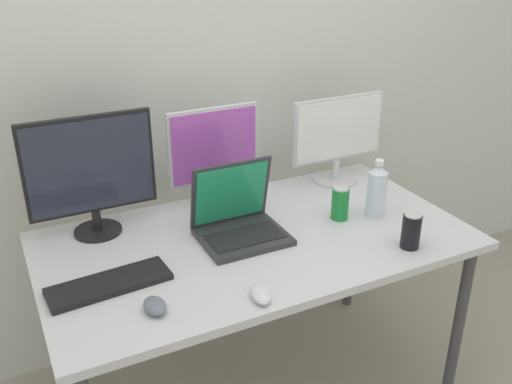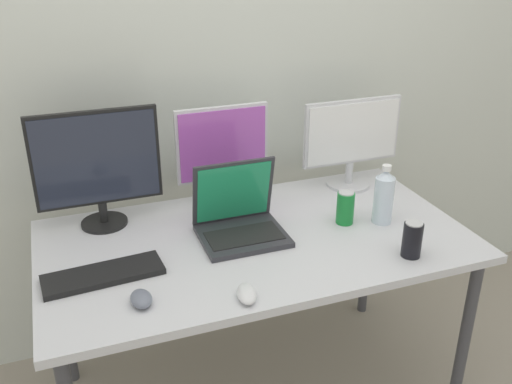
% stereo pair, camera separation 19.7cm
% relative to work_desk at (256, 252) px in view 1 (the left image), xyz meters
% --- Properties ---
extents(wall_back, '(7.00, 0.08, 2.60)m').
position_rel_work_desk_xyz_m(wall_back, '(0.00, 0.59, 0.62)').
color(wall_back, silver).
rests_on(wall_back, ground).
extents(work_desk, '(1.52, 0.83, 0.74)m').
position_rel_work_desk_xyz_m(work_desk, '(0.00, 0.00, 0.00)').
color(work_desk, '#424247').
rests_on(work_desk, ground).
extents(monitor_left, '(0.45, 0.17, 0.44)m').
position_rel_work_desk_xyz_m(monitor_left, '(-0.50, 0.29, 0.30)').
color(monitor_left, black).
rests_on(monitor_left, work_desk).
extents(monitor_center, '(0.37, 0.20, 0.40)m').
position_rel_work_desk_xyz_m(monitor_center, '(-0.02, 0.33, 0.27)').
color(monitor_center, silver).
rests_on(monitor_center, work_desk).
extents(monitor_right, '(0.43, 0.19, 0.38)m').
position_rel_work_desk_xyz_m(monitor_right, '(0.53, 0.29, 0.27)').
color(monitor_right, silver).
rests_on(monitor_right, work_desk).
extents(laptop_silver, '(0.30, 0.26, 0.27)m').
position_rel_work_desk_xyz_m(laptop_silver, '(-0.05, 0.05, 0.12)').
color(laptop_silver, '#2D2D33').
rests_on(laptop_silver, work_desk).
extents(keyboard_main, '(0.38, 0.16, 0.02)m').
position_rel_work_desk_xyz_m(keyboard_main, '(-0.54, -0.07, 0.07)').
color(keyboard_main, black).
rests_on(keyboard_main, work_desk).
extents(mouse_by_keyboard, '(0.07, 0.10, 0.04)m').
position_rel_work_desk_xyz_m(mouse_by_keyboard, '(-0.46, -0.26, 0.08)').
color(mouse_by_keyboard, slate).
rests_on(mouse_by_keyboard, work_desk).
extents(mouse_by_laptop, '(0.08, 0.12, 0.03)m').
position_rel_work_desk_xyz_m(mouse_by_laptop, '(-0.15, -0.34, 0.08)').
color(mouse_by_laptop, silver).
rests_on(mouse_by_laptop, work_desk).
extents(water_bottle, '(0.07, 0.07, 0.23)m').
position_rel_work_desk_xyz_m(water_bottle, '(0.49, -0.05, 0.17)').
color(water_bottle, silver).
rests_on(water_bottle, work_desk).
extents(soda_can_near_keyboard, '(0.07, 0.07, 0.13)m').
position_rel_work_desk_xyz_m(soda_can_near_keyboard, '(0.35, -0.01, 0.12)').
color(soda_can_near_keyboard, '#197F33').
rests_on(soda_can_near_keyboard, work_desk).
extents(soda_can_by_laptop, '(0.07, 0.07, 0.13)m').
position_rel_work_desk_xyz_m(soda_can_by_laptop, '(0.45, -0.30, 0.12)').
color(soda_can_by_laptop, black).
rests_on(soda_can_by_laptop, work_desk).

